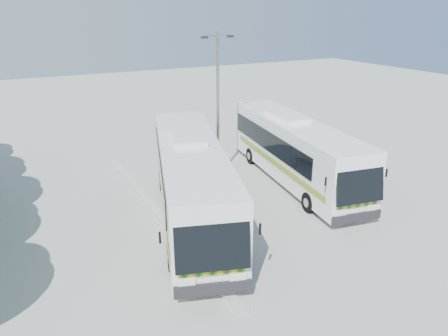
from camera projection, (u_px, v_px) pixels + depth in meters
ground at (221, 222)px, 19.83m from camera, size 100.00×100.00×0.00m
kerb_divider at (158, 214)px, 20.46m from camera, size 0.40×16.00×0.15m
coach_main at (191, 179)px, 19.53m from camera, size 6.30×13.00×3.56m
coach_adjacent at (294, 149)px, 23.94m from camera, size 4.32×12.44×3.39m
lamppost at (218, 101)px, 23.65m from camera, size 1.95×0.41×7.99m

